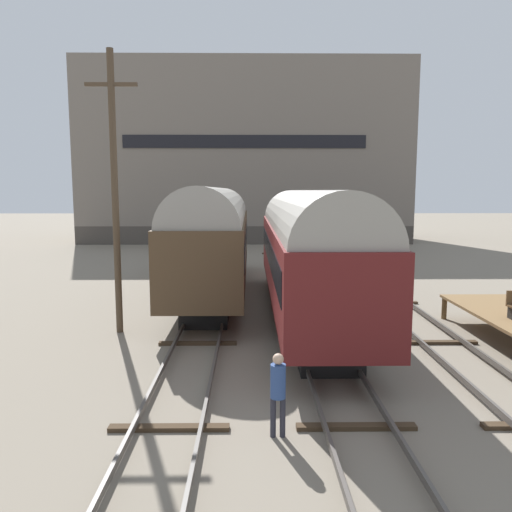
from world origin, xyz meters
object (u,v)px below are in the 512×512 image
Objects in this scene: train_car_brown at (215,234)px; utility_pole at (115,190)px; person_worker at (278,387)px; train_car_maroon at (307,246)px.

utility_pole is at bearing -113.45° from train_car_brown.
train_car_brown is 15.12m from person_worker.
train_car_brown is 7.86m from utility_pole.
train_car_maroon is at bearing 80.17° from person_worker.
train_car_maroon is 1.70× the size of utility_pole.
utility_pole is at bearing 124.08° from person_worker.
person_worker is 10.34m from utility_pole.
utility_pole is (-3.01, -6.93, 2.14)m from train_car_brown.
person_worker is at bearing -81.07° from train_car_brown.
train_car_maroon is 10.22m from person_worker.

